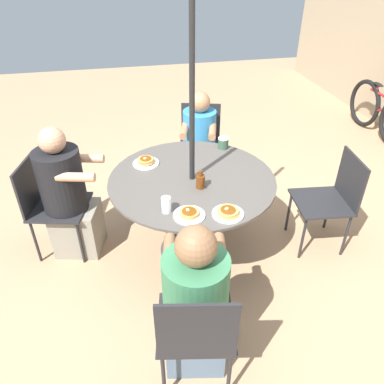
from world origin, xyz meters
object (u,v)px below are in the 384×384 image
object	(u,v)px
drinking_glass_a	(166,205)
bicycle	(380,112)
pancake_plate_b	(146,162)
patio_chair_north	(332,196)
patio_chair_east	(200,140)
patio_chair_west	(196,330)
patio_chair_south	(48,201)
pancake_plate_a	(189,214)
coffee_cup	(223,143)
syrup_bottle	(201,181)
patio_table	(192,194)
diner_east	(199,148)
diner_west	(195,305)
diner_south	(68,199)
pancake_plate_c	(228,213)

from	to	relation	value
drinking_glass_a	bicycle	size ratio (longest dim) A/B	0.08
pancake_plate_b	patio_chair_north	bearing A→B (deg)	73.82
patio_chair_north	patio_chair_east	xyz separation A→B (m)	(-1.28, -0.85, 0.00)
patio_chair_west	drinking_glass_a	bearing A→B (deg)	103.47
pancake_plate_b	patio_chair_south	bearing A→B (deg)	-89.38
pancake_plate_a	drinking_glass_a	xyz separation A→B (m)	(-0.08, -0.14, 0.04)
patio_chair_south	coffee_cup	size ratio (longest dim) A/B	8.90
patio_chair_east	patio_chair_west	world-z (taller)	same
patio_chair_west	syrup_bottle	world-z (taller)	syrup_bottle
patio_chair_east	pancake_plate_b	distance (m)	1.11
patio_chair_east	bicycle	world-z (taller)	patio_chair_east
patio_chair_south	pancake_plate_b	size ratio (longest dim) A/B	3.97
patio_chair_north	patio_chair_east	size ratio (longest dim) A/B	1.00
patio_table	drinking_glass_a	distance (m)	0.51
pancake_plate_b	coffee_cup	distance (m)	0.72
patio_table	patio_chair_west	xyz separation A→B (m)	(1.17, -0.23, -0.10)
coffee_cup	bicycle	size ratio (longest dim) A/B	0.07
patio_chair_south	diner_east	bearing A→B (deg)	129.66
diner_east	patio_chair_south	world-z (taller)	diner_east
diner_west	syrup_bottle	distance (m)	0.94
patio_table	pancake_plate_a	distance (m)	0.51
patio_chair_east	diner_east	xyz separation A→B (m)	(0.17, -0.05, -0.01)
pancake_plate_b	bicycle	bearing A→B (deg)	113.85
patio_chair_west	bicycle	xyz separation A→B (m)	(-2.96, 3.26, -0.16)
pancake_plate_a	bicycle	world-z (taller)	pancake_plate_a
diner_south	pancake_plate_c	bearing A→B (deg)	70.36
diner_east	syrup_bottle	size ratio (longest dim) A/B	7.40
patio_chair_south	pancake_plate_c	distance (m)	1.55
pancake_plate_c	bicycle	size ratio (longest dim) A/B	0.16
patio_table	patio_chair_north	bearing A→B (deg)	83.48
patio_table	coffee_cup	bearing A→B (deg)	139.62
diner_east	coffee_cup	xyz separation A→B (m)	(0.53, 0.10, 0.30)
patio_table	patio_chair_west	distance (m)	1.20
patio_table	diner_east	world-z (taller)	diner_east
patio_chair_east	bicycle	distance (m)	2.77
patio_chair_east	diner_south	distance (m)	1.60
patio_table	syrup_bottle	bearing A→B (deg)	13.59
patio_chair_north	patio_chair_south	size ratio (longest dim) A/B	1.00
pancake_plate_a	pancake_plate_b	world-z (taller)	pancake_plate_b
diner_east	drinking_glass_a	xyz separation A→B (m)	(1.37, -0.55, 0.31)
diner_south	diner_east	bearing A→B (deg)	133.97
drinking_glass_a	bicycle	world-z (taller)	drinking_glass_a
diner_east	bicycle	xyz separation A→B (m)	(-0.81, 2.74, -0.15)
pancake_plate_b	drinking_glass_a	world-z (taller)	drinking_glass_a
pancake_plate_a	drinking_glass_a	world-z (taller)	drinking_glass_a
pancake_plate_c	syrup_bottle	distance (m)	0.38
patio_chair_west	patio_table	bearing A→B (deg)	90.00
patio_chair_east	pancake_plate_a	world-z (taller)	patio_chair_east
syrup_bottle	coffee_cup	bearing A→B (deg)	149.61
patio_chair_south	bicycle	bearing A→B (deg)	123.87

